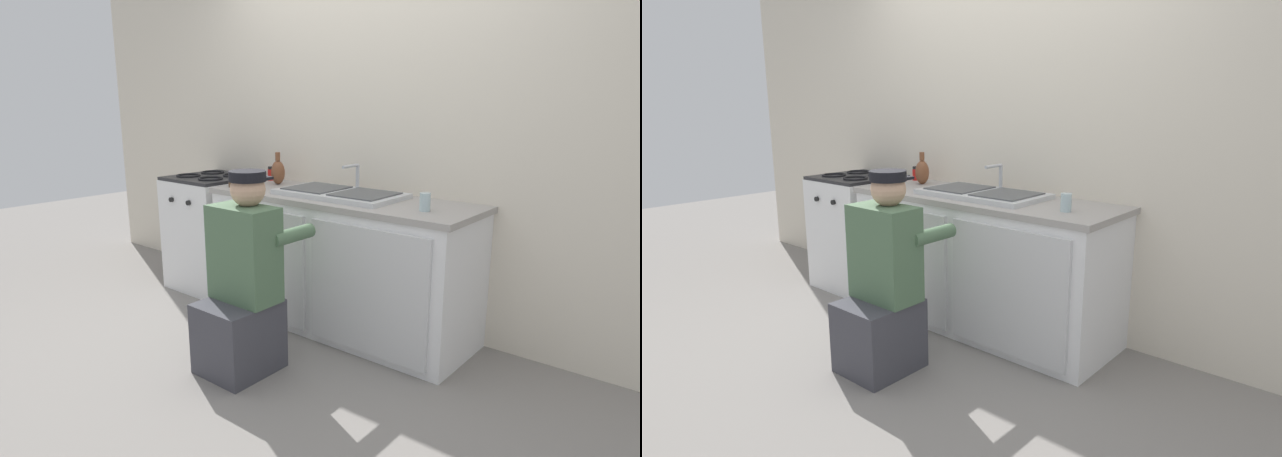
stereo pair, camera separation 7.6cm
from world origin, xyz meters
TOP-DOWN VIEW (x-y plane):
  - ground_plane at (0.00, 0.00)m, footprint 12.00×12.00m
  - back_wall at (0.00, 0.65)m, footprint 6.00×0.10m
  - counter_cabinet at (0.00, 0.29)m, footprint 1.78×0.62m
  - countertop at (0.00, 0.30)m, footprint 1.82×0.62m
  - sink_double_basin at (0.00, 0.30)m, footprint 0.80×0.44m
  - stove_range at (-1.25, 0.30)m, footprint 0.59×0.62m
  - plumber_person at (-0.05, -0.50)m, footprint 0.42×0.61m
  - spice_bottle_pepper at (-0.80, 0.10)m, footprint 0.04×0.04m
  - water_glass at (0.64, 0.22)m, footprint 0.06×0.06m
  - vase_decorative at (-0.64, 0.41)m, footprint 0.10×0.10m
  - coffee_mug at (-0.74, 0.21)m, footprint 0.13×0.08m
  - spice_bottle_red at (-0.82, 0.51)m, footprint 0.04×0.04m

SIDE VIEW (x-z plane):
  - ground_plane at x=0.00m, z-range 0.00..0.00m
  - counter_cabinet at x=0.00m, z-range 0.00..0.84m
  - stove_range at x=-1.25m, z-range 0.00..0.90m
  - plumber_person at x=-0.05m, z-range -0.09..1.01m
  - countertop at x=0.00m, z-range 0.84..0.87m
  - sink_double_basin at x=0.00m, z-range 0.80..0.99m
  - coffee_mug at x=-0.74m, z-range 0.87..0.97m
  - water_glass at x=0.64m, z-range 0.87..0.97m
  - spice_bottle_pepper at x=-0.80m, z-range 0.87..0.98m
  - spice_bottle_red at x=-0.82m, z-range 0.87..0.98m
  - vase_decorative at x=-0.64m, z-range 0.85..1.08m
  - back_wall at x=0.00m, z-range 0.00..2.50m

